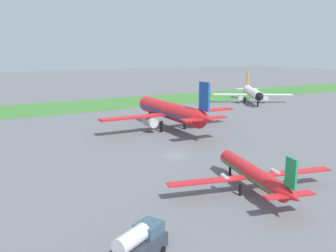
# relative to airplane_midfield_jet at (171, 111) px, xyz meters

# --- Properties ---
(ground_plane) EXTENTS (600.00, 600.00, 0.00)m
(ground_plane) POSITION_rel_airplane_midfield_jet_xyz_m (-10.34, -19.07, -4.44)
(ground_plane) COLOR slate
(grass_taxiway_strip) EXTENTS (360.00, 28.00, 0.08)m
(grass_taxiway_strip) POSITION_rel_airplane_midfield_jet_xyz_m (-10.34, 47.91, -4.40)
(grass_taxiway_strip) COLOR #3D7533
(grass_taxiway_strip) RESTS_ON ground_plane
(airplane_midfield_jet) EXTENTS (34.89, 34.20, 12.34)m
(airplane_midfield_jet) POSITION_rel_airplane_midfield_jet_xyz_m (0.00, 0.00, 0.00)
(airplane_midfield_jet) COLOR red
(airplane_midfield_jet) RESTS_ON ground_plane
(airplane_foreground_turboprop) EXTENTS (23.06, 19.88, 7.02)m
(airplane_foreground_turboprop) POSITION_rel_airplane_midfield_jet_xyz_m (-10.46, -39.01, -1.87)
(airplane_foreground_turboprop) COLOR red
(airplane_foreground_turboprop) RESTS_ON ground_plane
(airplane_parked_jet_far) EXTENTS (24.98, 25.00, 9.97)m
(airplane_parked_jet_far) POSITION_rel_airplane_midfield_jet_xyz_m (48.43, 24.34, -0.85)
(airplane_parked_jet_far) COLOR white
(airplane_parked_jet_far) RESTS_ON ground_plane
(fuel_truck_near_gate) EXTENTS (6.87, 5.13, 3.29)m
(fuel_truck_near_gate) POSITION_rel_airplane_midfield_jet_xyz_m (-30.58, -46.04, -2.86)
(fuel_truck_near_gate) COLOR #2D333D
(fuel_truck_near_gate) RESTS_ON ground_plane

